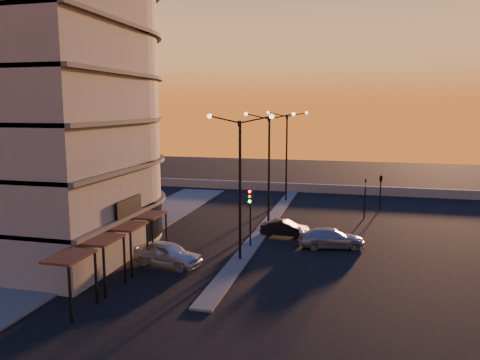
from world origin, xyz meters
name	(u,v)px	position (x,y,z in m)	size (l,w,h in m)	color
ground	(240,260)	(0.00, 0.00, 0.00)	(120.00, 120.00, 0.00)	black
sidewalk_west	(124,233)	(-10.50, 4.00, 0.06)	(5.00, 40.00, 0.12)	#4D4D4B
median	(268,223)	(0.00, 10.00, 0.06)	(1.20, 36.00, 0.12)	#4D4D4B
parapet	(310,188)	(2.00, 26.00, 0.50)	(44.00, 0.50, 1.00)	slate
building	(43,78)	(-14.00, 0.03, 11.91)	(14.35, 17.08, 25.00)	slate
streetlamp_near	(240,176)	(0.00, 0.00, 5.59)	(4.32, 0.32, 9.51)	black
streetlamp_mid	(269,159)	(0.00, 10.00, 5.59)	(4.32, 0.32, 9.51)	black
streetlamp_far	(287,149)	(0.00, 20.00, 5.59)	(4.32, 0.32, 9.51)	black
traffic_light_main	(250,208)	(0.00, 2.87, 2.89)	(0.28, 0.44, 4.25)	black
signal_east_a	(365,197)	(8.00, 14.00, 1.93)	(0.13, 0.16, 3.60)	black
signal_east_b	(381,179)	(9.50, 18.00, 3.10)	(0.42, 1.99, 3.60)	black
car_hatchback	(167,254)	(-4.21, -2.06, 0.76)	(1.80, 4.46, 1.52)	#BABEC2
car_sedan	(285,228)	(1.94, 6.56, 0.61)	(1.30, 3.72, 1.22)	black
car_wagon	(331,238)	(5.61, 4.40, 0.68)	(1.90, 4.67, 1.36)	gray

